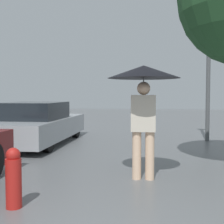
# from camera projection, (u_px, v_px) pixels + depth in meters

# --- Properties ---
(pedestrian) EXTENTS (1.25, 1.25, 1.98)m
(pedestrian) POSITION_uv_depth(u_px,v_px,m) (144.00, 86.00, 5.35)
(pedestrian) COLOR beige
(pedestrian) RESTS_ON ground_plane
(parked_car_farthest) EXTENTS (1.85, 4.58, 1.25)m
(parked_car_farthest) POSITION_uv_depth(u_px,v_px,m) (37.00, 124.00, 9.40)
(parked_car_farthest) COLOR #9EA3A8
(parked_car_farthest) RESTS_ON ground_plane
(street_lamp) EXTENTS (0.37, 0.37, 4.57)m
(street_lamp) POSITION_uv_depth(u_px,v_px,m) (209.00, 44.00, 9.76)
(street_lamp) COLOR #515456
(street_lamp) RESTS_ON ground_plane
(fire_hydrant) EXTENTS (0.21, 0.21, 0.79)m
(fire_hydrant) POSITION_uv_depth(u_px,v_px,m) (14.00, 178.00, 4.04)
(fire_hydrant) COLOR #B21E19
(fire_hydrant) RESTS_ON ground_plane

